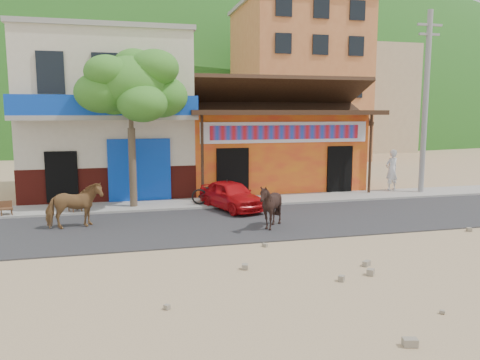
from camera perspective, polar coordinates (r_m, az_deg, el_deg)
The scene contains 17 objects.
ground at distance 13.84m, azimuth 7.43°, elevation -7.31°, with size 120.00×120.00×0.00m, color #9E825B.
road at distance 16.11m, azimuth 4.15°, elevation -4.98°, with size 60.00×5.00×0.04m, color #28282B.
sidewalk at distance 19.38m, azimuth 0.91°, elevation -2.59°, with size 60.00×2.00×0.12m, color gray.
dance_club at distance 23.52m, azimuth 3.09°, elevation 3.57°, with size 8.00×6.00×3.60m, color orange.
cafe_building at distance 22.40m, azimuth -15.69°, elevation 7.41°, with size 7.00×6.00×7.00m, color beige.
apartment_front at distance 39.04m, azimuth 6.94°, elevation 11.50°, with size 9.00×9.00×12.00m, color #CC723F.
apartment_rear at distance 48.23m, azimuth 14.46°, elevation 9.47°, with size 8.00×8.00×10.00m, color tan.
hillside at distance 82.96m, azimuth -10.99°, elevation 13.76°, with size 100.00×40.00×24.00m, color #194C14.
tree at distance 18.20m, azimuth -13.11°, elevation 6.20°, with size 3.00×3.00×6.00m, color #2D721E, non-canonical shape.
utility_pole at distance 22.62m, azimuth 21.67°, elevation 8.71°, with size 0.24×0.24×8.00m, color gray.
cow_tan at distance 15.77m, azimuth -19.54°, elevation -2.97°, with size 0.78×1.71×1.44m, color olive.
cow_dark at distance 14.81m, azimuth 3.74°, elevation -3.20°, with size 1.17×1.31×1.45m, color black.
red_car at distance 17.77m, azimuth -1.08°, elevation -1.84°, with size 1.30×3.24×1.10m, color red.
scooter at distance 18.34m, azimuth -3.10°, elevation -1.52°, with size 0.63×1.82×0.95m, color black.
pedestrian at distance 22.73m, azimuth 18.00°, elevation 1.16°, with size 0.69×0.45×1.89m, color silver.
cafe_chair_left at distance 18.41m, azimuth -26.65°, elevation -2.45°, with size 0.41×0.41×0.89m, color #512F1B, non-canonical shape.
cafe_chair_right at distance 18.05m, azimuth -19.50°, elevation -2.29°, with size 0.40×0.40×0.86m, color #4C3019, non-canonical shape.
Camera 1 is at (-4.96, -12.39, 3.67)m, focal length 35.00 mm.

